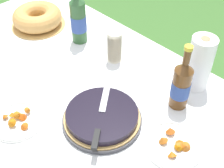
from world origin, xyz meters
TOP-DOWN VIEW (x-y plane):
  - garden_table at (0.00, 0.00)m, footprint 1.75×1.06m
  - tablecloth at (0.00, 0.00)m, footprint 1.76×1.07m
  - berry_tart at (0.30, -0.06)m, footprint 0.33×0.33m
  - serving_knife at (0.32, -0.08)m, footprint 0.25×0.31m
  - bundt_cake at (-0.50, 0.18)m, footprint 0.31×0.31m
  - cup_stack at (0.04, 0.27)m, footprint 0.07×0.07m
  - cider_bottle_green at (-0.21, 0.25)m, footprint 0.08×0.08m
  - cider_bottle_amber at (0.46, 0.25)m, footprint 0.08×0.08m
  - snack_plate_near at (0.06, -0.31)m, footprint 0.21×0.21m
  - snack_plate_left at (0.58, 0.06)m, footprint 0.23×0.23m
  - paper_towel_roll at (0.44, 0.41)m, footprint 0.11×0.11m

SIDE VIEW (x-z plane):
  - garden_table at x=0.00m, z-range 0.32..1.08m
  - tablecloth at x=0.00m, z-range 0.70..0.81m
  - snack_plate_left at x=0.58m, z-range 0.75..0.81m
  - snack_plate_near at x=0.06m, z-range 0.75..0.81m
  - berry_tart at x=0.30m, z-range 0.77..0.82m
  - bundt_cake at x=-0.50m, z-range 0.77..0.87m
  - serving_knife at x=0.32m, z-range 0.82..0.84m
  - cup_stack at x=0.04m, z-range 0.77..0.93m
  - cider_bottle_amber at x=0.46m, z-range 0.73..1.04m
  - paper_towel_roll at x=0.44m, z-range 0.77..1.03m
  - cider_bottle_green at x=-0.21m, z-range 0.73..1.07m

